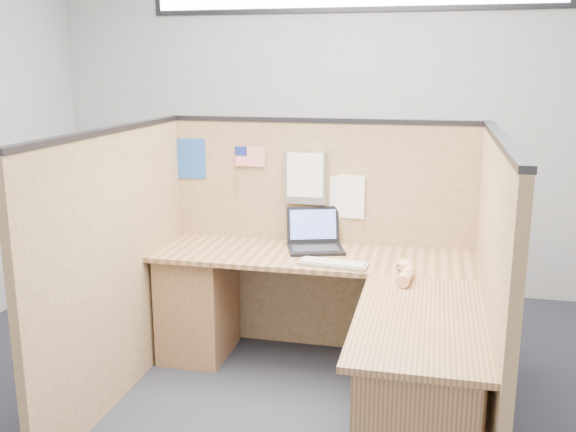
% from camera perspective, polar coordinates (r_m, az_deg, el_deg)
% --- Properties ---
extents(floor, '(5.00, 5.00, 0.00)m').
position_cam_1_polar(floor, '(3.60, -0.10, -17.71)').
color(floor, black).
rests_on(floor, ground).
extents(wall_back, '(5.00, 0.00, 5.00)m').
position_cam_1_polar(wall_back, '(5.32, 5.46, 8.31)').
color(wall_back, '#AAACB0').
rests_on(wall_back, floor).
extents(cubicle_partitions, '(2.06, 1.83, 1.53)m').
position_cam_1_polar(cubicle_partitions, '(3.67, 1.41, -3.94)').
color(cubicle_partitions, brown).
rests_on(cubicle_partitions, floor).
extents(l_desk, '(1.95, 1.75, 0.73)m').
position_cam_1_polar(l_desk, '(3.64, 3.81, -10.43)').
color(l_desk, brown).
rests_on(l_desk, floor).
extents(laptop, '(0.40, 0.41, 0.24)m').
position_cam_1_polar(laptop, '(4.03, 2.67, -2.03)').
color(laptop, black).
rests_on(laptop, l_desk).
extents(keyboard, '(0.41, 0.18, 0.03)m').
position_cam_1_polar(keyboard, '(3.69, 4.04, -4.26)').
color(keyboard, gray).
rests_on(keyboard, l_desk).
extents(mouse, '(0.11, 0.08, 0.04)m').
position_cam_1_polar(mouse, '(3.65, 10.39, -4.52)').
color(mouse, silver).
rests_on(mouse, l_desk).
extents(hand_forearm, '(0.10, 0.35, 0.07)m').
position_cam_1_polar(hand_forearm, '(3.53, 10.44, -4.92)').
color(hand_forearm, tan).
rests_on(hand_forearm, l_desk).
extents(blue_poster, '(0.20, 0.01, 0.27)m').
position_cam_1_polar(blue_poster, '(4.32, -8.62, 5.07)').
color(blue_poster, '#234EA0').
rests_on(blue_poster, cubicle_partitions).
extents(american_flag, '(0.20, 0.01, 0.35)m').
position_cam_1_polar(american_flag, '(4.18, -3.71, 5.15)').
color(american_flag, olive).
rests_on(american_flag, cubicle_partitions).
extents(file_holder, '(0.26, 0.05, 0.34)m').
position_cam_1_polar(file_holder, '(4.09, 1.57, 3.44)').
color(file_holder, slate).
rests_on(file_holder, cubicle_partitions).
extents(paper_left, '(0.22, 0.03, 0.28)m').
position_cam_1_polar(paper_left, '(4.09, 5.32, 1.75)').
color(paper_left, white).
rests_on(paper_left, cubicle_partitions).
extents(paper_right, '(0.21, 0.02, 0.27)m').
position_cam_1_polar(paper_right, '(4.09, 5.18, 1.64)').
color(paper_right, white).
rests_on(paper_right, cubicle_partitions).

